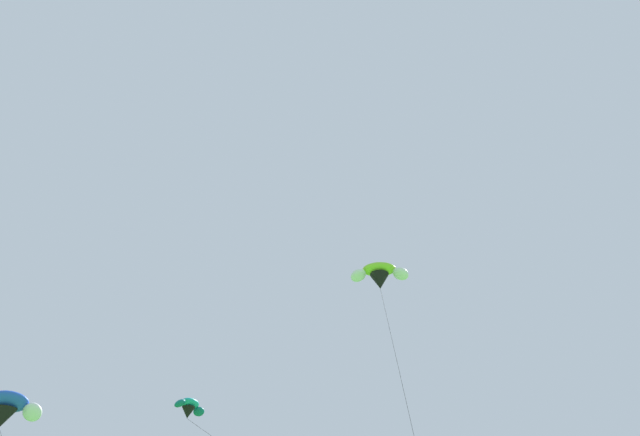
% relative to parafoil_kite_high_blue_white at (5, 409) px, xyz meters
% --- Properties ---
extents(parafoil_kite_high_blue_white, '(7.01, 14.16, 11.32)m').
position_rel_parafoil_kite_high_blue_white_xyz_m(parafoil_kite_high_blue_white, '(0.00, 0.00, 0.00)').
color(parafoil_kite_high_blue_white, blue).
extents(parafoil_kite_mid_lime_white, '(4.95, 8.94, 16.07)m').
position_rel_parafoil_kite_high_blue_white_xyz_m(parafoil_kite_mid_lime_white, '(16.28, -13.03, 5.48)').
color(parafoil_kite_mid_lime_white, '#93D633').
extents(parafoil_kite_far_teal, '(10.39, 11.63, 10.24)m').
position_rel_parafoil_kite_high_blue_white_xyz_m(parafoil_kite_far_teal, '(8.91, -4.97, -0.19)').
color(parafoil_kite_far_teal, teal).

